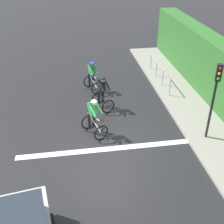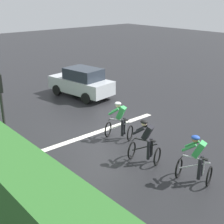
# 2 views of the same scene
# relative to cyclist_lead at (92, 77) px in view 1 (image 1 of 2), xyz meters

# --- Properties ---
(ground_plane) EXTENTS (80.00, 80.00, 0.00)m
(ground_plane) POSITION_rel_cyclist_lead_xyz_m (0.00, -5.35, -0.80)
(ground_plane) COLOR black
(sidewalk_kerb) EXTENTS (2.80, 18.82, 0.12)m
(sidewalk_kerb) POSITION_rel_cyclist_lead_xyz_m (4.76, -3.35, -0.74)
(sidewalk_kerb) COLOR gray
(sidewalk_kerb) RESTS_ON ground
(stone_wall_low) EXTENTS (0.44, 18.82, 0.51)m
(stone_wall_low) POSITION_rel_cyclist_lead_xyz_m (5.66, -3.35, -0.54)
(stone_wall_low) COLOR tan
(stone_wall_low) RESTS_ON ground
(road_marking_stop_line) EXTENTS (7.00, 0.30, 0.01)m
(road_marking_stop_line) POSITION_rel_cyclist_lead_xyz_m (0.00, -5.27, -0.79)
(road_marking_stop_line) COLOR silver
(road_marking_stop_line) RESTS_ON ground
(cyclist_lead) EXTENTS (0.99, 1.24, 1.66)m
(cyclist_lead) POSITION_rel_cyclist_lead_xyz_m (0.00, 0.00, 0.00)
(cyclist_lead) COLOR black
(cyclist_lead) RESTS_ON ground
(cyclist_second) EXTENTS (1.02, 1.25, 1.66)m
(cyclist_second) POSITION_rel_cyclist_lead_xyz_m (0.28, -1.99, 0.00)
(cyclist_second) COLOR black
(cyclist_second) RESTS_ON ground
(cyclist_mid) EXTENTS (1.09, 1.27, 1.66)m
(cyclist_mid) POSITION_rel_cyclist_lead_xyz_m (-0.36, -4.11, 0.00)
(cyclist_mid) COLOR black
(cyclist_mid) RESTS_ON ground
(traffic_light_near_crossing) EXTENTS (0.26, 0.30, 3.34)m
(traffic_light_near_crossing) POSITION_rel_cyclist_lead_xyz_m (4.14, -5.28, 1.43)
(traffic_light_near_crossing) COLOR black
(traffic_light_near_crossing) RESTS_ON ground
(pedestrian_railing_kerbside) EXTENTS (0.08, 3.75, 1.03)m
(pedestrian_railing_kerbside) POSITION_rel_cyclist_lead_xyz_m (3.86, 0.40, -0.00)
(pedestrian_railing_kerbside) COLOR #999EA3
(pedestrian_railing_kerbside) RESTS_ON ground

